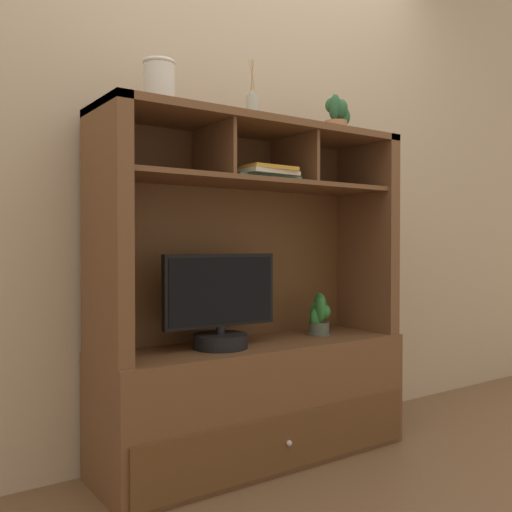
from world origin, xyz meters
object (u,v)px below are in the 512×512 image
(ceramic_vase, at_px, (159,84))
(magazine_stack_left, at_px, (260,174))
(media_console, at_px, (255,355))
(potted_succulent, at_px, (337,117))
(diffuser_bottle, at_px, (252,109))
(tv_monitor, at_px, (220,309))
(potted_orchid, at_px, (319,316))

(ceramic_vase, bearing_deg, magazine_stack_left, -4.50)
(media_console, height_order, potted_succulent, potted_succulent)
(potted_succulent, bearing_deg, diffuser_bottle, 174.34)
(tv_monitor, xyz_separation_m, diffuser_bottle, (0.20, 0.06, 0.84))
(tv_monitor, height_order, ceramic_vase, ceramic_vase)
(potted_orchid, bearing_deg, media_console, 179.38)
(media_console, xyz_separation_m, magazine_stack_left, (-0.01, -0.04, 0.77))
(potted_orchid, distance_m, potted_succulent, 0.94)
(magazine_stack_left, distance_m, diffuser_bottle, 0.29)
(diffuser_bottle, relative_size, potted_succulent, 1.52)
(media_console, height_order, diffuser_bottle, diffuser_bottle)
(potted_orchid, bearing_deg, ceramic_vase, -179.62)
(diffuser_bottle, bearing_deg, tv_monitor, -163.50)
(diffuser_bottle, bearing_deg, potted_orchid, -3.61)
(potted_orchid, height_order, potted_succulent, potted_succulent)
(magazine_stack_left, height_order, diffuser_bottle, diffuser_bottle)
(potted_succulent, bearing_deg, potted_orchid, 166.37)
(media_console, distance_m, magazine_stack_left, 0.77)
(magazine_stack_left, height_order, ceramic_vase, ceramic_vase)
(tv_monitor, bearing_deg, media_console, 11.29)
(potted_succulent, bearing_deg, ceramic_vase, 178.94)
(diffuser_bottle, bearing_deg, media_console, -90.00)
(tv_monitor, bearing_deg, potted_succulent, 1.15)
(potted_orchid, bearing_deg, magazine_stack_left, -173.74)
(potted_orchid, distance_m, magazine_stack_left, 0.73)
(magazine_stack_left, xyz_separation_m, potted_succulent, (0.46, 0.02, 0.30))
(media_console, height_order, ceramic_vase, ceramic_vase)
(tv_monitor, distance_m, ceramic_vase, 0.91)
(media_console, relative_size, tv_monitor, 2.84)
(diffuser_bottle, bearing_deg, magazine_stack_left, -94.68)
(media_console, bearing_deg, diffuser_bottle, 90.00)
(potted_orchid, xyz_separation_m, ceramic_vase, (-0.81, -0.01, 0.94))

